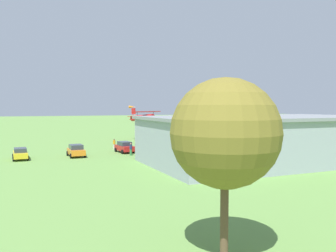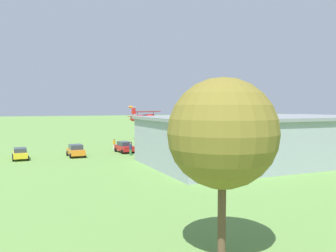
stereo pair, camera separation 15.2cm
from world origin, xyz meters
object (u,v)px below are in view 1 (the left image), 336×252
object	(u,v)px
person_watching_takeoff	(220,142)
car_orange	(76,150)
biplane	(143,117)
windsock	(132,110)
tree_at_field_edge	(225,133)
car_red	(124,147)
hangar	(262,139)
person_at_fence_line	(114,144)
car_yellow	(20,153)
person_beside_truck	(168,143)
person_by_parked_cars	(131,149)
person_walking_on_apron	(182,142)
car_black	(266,141)

from	to	relation	value
person_watching_takeoff	car_orange	bearing A→B (deg)	6.25
biplane	windsock	bearing A→B (deg)	-87.01
car_orange	person_watching_takeoff	size ratio (longest dim) A/B	2.29
tree_at_field_edge	car_red	bearing A→B (deg)	-97.63
hangar	person_at_fence_line	world-z (taller)	hangar
car_yellow	person_watching_takeoff	world-z (taller)	person_watching_takeoff
person_beside_truck	windsock	world-z (taller)	windsock
person_by_parked_cars	car_orange	bearing A→B (deg)	-12.56
car_orange	person_watching_takeoff	distance (m)	24.10
person_walking_on_apron	car_orange	bearing A→B (deg)	15.50
biplane	car_red	world-z (taller)	biplane
windsock	person_at_fence_line	bearing A→B (deg)	66.41
person_by_parked_cars	windsock	xyz separation A→B (m)	(-8.04, -27.38, 5.29)
hangar	person_walking_on_apron	world-z (taller)	hangar
hangar	windsock	xyz separation A→B (m)	(5.32, -38.90, 3.34)
car_orange	car_yellow	xyz separation A→B (m)	(6.98, -0.01, -0.07)
biplane	person_walking_on_apron	world-z (taller)	biplane
car_red	person_beside_truck	bearing A→B (deg)	-157.48
person_by_parked_cars	car_red	bearing A→B (deg)	-89.02
car_orange	person_beside_truck	size ratio (longest dim) A/B	2.44
person_at_fence_line	windsock	distance (m)	22.32
person_beside_truck	tree_at_field_edge	xyz separation A→B (m)	(13.28, 40.04, 4.80)
car_yellow	person_watching_takeoff	bearing A→B (deg)	-175.17
car_orange	person_by_parked_cars	world-z (taller)	person_by_parked_cars
car_orange	person_at_fence_line	distance (m)	8.87
car_black	person_beside_truck	size ratio (longest dim) A/B	2.69
windsock	car_orange	bearing A→B (deg)	59.29
tree_at_field_edge	windsock	distance (m)	62.04
person_watching_takeoff	tree_at_field_edge	bearing A→B (deg)	60.00
biplane	person_at_fence_line	bearing A→B (deg)	55.49
person_walking_on_apron	windsock	bearing A→B (deg)	-82.73
car_red	person_by_parked_cars	xyz separation A→B (m)	(-0.06, 3.28, 0.04)
hangar	person_at_fence_line	distance (m)	23.70
hangar	car_orange	world-z (taller)	hangar
car_yellow	person_by_parked_cars	size ratio (longest dim) A/B	2.36
person_walking_on_apron	tree_at_field_edge	size ratio (longest dim) A/B	0.22
car_red	person_by_parked_cars	world-z (taller)	person_by_parked_cars
person_at_fence_line	person_beside_truck	world-z (taller)	person_at_fence_line
car_red	car_orange	xyz separation A→B (m)	(7.20, 1.66, 0.01)
car_orange	tree_at_field_edge	size ratio (longest dim) A/B	0.50
windsock	person_walking_on_apron	bearing A→B (deg)	97.27
person_by_parked_cars	person_watching_takeoff	distance (m)	17.24
person_at_fence_line	person_beside_truck	bearing A→B (deg)	175.17
hangar	car_black	size ratio (longest dim) A/B	6.38
windsock	car_black	bearing A→B (deg)	125.75
person_at_fence_line	tree_at_field_edge	bearing A→B (deg)	83.94
person_beside_truck	windsock	size ratio (longest dim) A/B	0.24
hangar	tree_at_field_edge	world-z (taller)	tree_at_field_edge
car_orange	person_walking_on_apron	bearing A→B (deg)	-164.50
biplane	windsock	xyz separation A→B (m)	(0.35, -6.74, 1.50)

